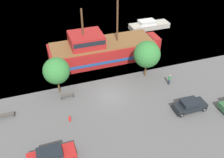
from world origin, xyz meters
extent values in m
plane|color=#5B5B5E|center=(0.00, 0.00, 0.00)|extent=(160.00, 160.00, 0.00)
cube|color=#A31E1E|center=(1.79, 9.36, 1.32)|extent=(16.42, 5.45, 2.64)
cube|color=#234C93|center=(1.79, 9.36, 0.93)|extent=(16.09, 5.53, 0.45)
cube|color=#A31E1E|center=(10.60, 9.36, 1.72)|extent=(1.40, 3.00, 1.85)
cube|color=brown|center=(1.79, 9.36, 2.77)|extent=(15.76, 5.01, 0.25)
cube|color=#A31E1E|center=(-0.67, 9.36, 3.80)|extent=(4.92, 4.36, 1.81)
cube|color=black|center=(-0.67, 9.36, 4.07)|extent=(4.68, 4.42, 0.65)
cylinder|color=#4C331E|center=(4.25, 9.36, 6.25)|extent=(0.28, 0.28, 6.70)
cylinder|color=#4C331E|center=(-1.08, 9.36, 5.74)|extent=(0.28, 0.28, 5.70)
cube|color=#B7B2A8|center=(14.00, 17.61, 0.48)|extent=(7.89, 2.56, 0.97)
cube|color=silver|center=(13.41, 17.61, 1.33)|extent=(3.16, 2.00, 0.73)
cube|color=black|center=(14.36, 17.61, 1.33)|extent=(0.12, 1.79, 0.59)
cube|color=black|center=(8.22, -5.49, 0.59)|extent=(3.93, 1.71, 0.71)
cube|color=black|center=(8.10, -5.49, 1.20)|extent=(2.04, 1.54, 0.51)
cylinder|color=black|center=(9.75, -6.25, 0.31)|extent=(0.61, 0.22, 0.61)
cylinder|color=gray|center=(9.75, -6.25, 0.31)|extent=(0.23, 0.25, 0.23)
cylinder|color=black|center=(9.75, -4.72, 0.31)|extent=(0.61, 0.22, 0.61)
cylinder|color=gray|center=(9.75, -4.72, 0.31)|extent=(0.23, 0.25, 0.23)
cylinder|color=black|center=(6.68, -6.25, 0.31)|extent=(0.61, 0.22, 0.61)
cylinder|color=gray|center=(6.68, -6.25, 0.31)|extent=(0.23, 0.25, 0.23)
cylinder|color=black|center=(6.68, -4.72, 0.31)|extent=(0.61, 0.22, 0.61)
cylinder|color=gray|center=(6.68, -4.72, 0.31)|extent=(0.23, 0.25, 0.23)
cube|color=#B21E1E|center=(-8.48, -7.42, 0.58)|extent=(4.65, 1.75, 0.68)
cube|color=black|center=(-8.62, -7.42, 1.18)|extent=(2.42, 1.58, 0.51)
cylinder|color=black|center=(-6.60, -6.63, 0.32)|extent=(0.63, 0.22, 0.63)
cylinder|color=gray|center=(-6.60, -6.63, 0.32)|extent=(0.24, 0.25, 0.24)
cylinder|color=black|center=(-10.36, -6.63, 0.32)|extent=(0.63, 0.22, 0.63)
cylinder|color=gray|center=(-10.36, -6.63, 0.32)|extent=(0.24, 0.25, 0.24)
cylinder|color=black|center=(12.01, -6.40, 0.34)|extent=(0.69, 0.22, 0.69)
cylinder|color=gray|center=(12.01, -6.40, 0.34)|extent=(0.26, 0.25, 0.26)
cylinder|color=red|center=(-5.83, -2.70, 0.28)|extent=(0.22, 0.22, 0.56)
sphere|color=red|center=(-5.83, -2.70, 0.64)|extent=(0.25, 0.25, 0.25)
cylinder|color=red|center=(-5.99, -2.70, 0.31)|extent=(0.10, 0.09, 0.09)
cylinder|color=red|center=(-5.67, -2.70, 0.31)|extent=(0.10, 0.09, 0.09)
cube|color=#4C4742|center=(-5.31, 1.52, 0.42)|extent=(1.66, 0.45, 0.05)
cube|color=#4C4742|center=(-5.31, 1.33, 0.65)|extent=(1.66, 0.06, 0.40)
cube|color=#2D2D2D|center=(-6.08, 1.52, 0.20)|extent=(0.12, 0.36, 0.40)
cube|color=#2D2D2D|center=(-4.54, 1.52, 0.20)|extent=(0.12, 0.36, 0.40)
cube|color=#4C4742|center=(-12.77, 0.28, 0.42)|extent=(1.91, 0.45, 0.05)
cube|color=#4C4742|center=(-12.77, 0.08, 0.65)|extent=(1.91, 0.06, 0.40)
cube|color=#2D2D2D|center=(-11.88, 0.28, 0.20)|extent=(0.12, 0.36, 0.40)
cylinder|color=#232838|center=(8.47, -0.10, 0.38)|extent=(0.27, 0.27, 0.77)
cylinder|color=#337F4C|center=(8.47, -0.10, 1.06)|extent=(0.32, 0.32, 0.59)
sphere|color=tan|center=(8.47, -0.10, 1.46)|extent=(0.21, 0.21, 0.21)
cylinder|color=brown|center=(-6.10, 3.00, 0.99)|extent=(0.24, 0.24, 1.98)
sphere|color=#337A38|center=(-6.10, 3.00, 3.41)|extent=(3.38, 3.38, 3.38)
cylinder|color=brown|center=(6.25, 2.84, 0.99)|extent=(0.24, 0.24, 1.98)
sphere|color=#337A38|center=(6.25, 2.84, 3.55)|extent=(3.70, 3.70, 3.70)
camera|label=1|loc=(-7.86, -23.65, 20.73)|focal=40.00mm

